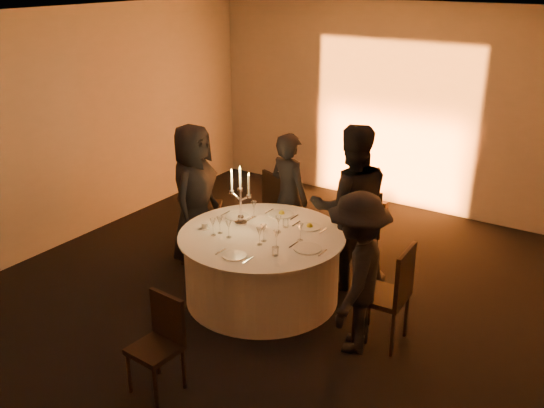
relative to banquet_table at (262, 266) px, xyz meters
The scene contains 33 objects.
floor 0.38m from the banquet_table, ahead, with size 7.00×7.00×0.00m, color black.
ceiling 2.62m from the banquet_table, ahead, with size 7.00×7.00×0.00m, color silver.
wall_back 3.67m from the banquet_table, 90.00° to the left, with size 7.00×7.00×0.00m, color beige.
wall_left 3.20m from the banquet_table, behind, with size 7.00×7.00×0.00m, color beige.
uplighter_fixture 3.22m from the banquet_table, 90.00° to the left, with size 0.25×0.12×0.10m, color black.
banquet_table is the anchor object (origin of this frame).
chair_left 1.85m from the banquet_table, 150.82° to the left, with size 0.55×0.55×0.91m.
chair_back_left 1.41m from the banquet_table, 114.22° to the left, with size 0.57×0.57×1.00m.
chair_back_right 1.35m from the banquet_table, 62.62° to the left, with size 0.61×0.61×1.05m.
chair_right 1.53m from the banquet_table, ahead, with size 0.47×0.47×1.04m.
chair_front 1.75m from the banquet_table, 85.61° to the right, with size 0.41×0.41×0.87m.
guest_left 1.36m from the banquet_table, 164.40° to the left, with size 0.85×0.55×1.74m, color black.
guest_back_left 1.14m from the banquet_table, 105.83° to the left, with size 0.59×0.39×1.61m, color black.
guest_back_right 1.18m from the banquet_table, 51.83° to the left, with size 0.92×0.72×1.89m, color black.
guest_right 1.36m from the banquet_table, 12.84° to the right, with size 1.02×0.59×1.58m, color black.
plate_left 0.68m from the banquet_table, 154.75° to the left, with size 0.35×0.27×0.01m.
plate_back_left 0.71m from the banquet_table, 100.96° to the left, with size 0.36×0.29×0.08m.
plate_back_right 0.68m from the banquet_table, 51.33° to the left, with size 0.35×0.25×0.08m.
plate_right 0.72m from the banquet_table, ahead, with size 0.36×0.29×0.01m.
plate_front 0.71m from the banquet_table, 83.39° to the right, with size 0.36×0.24×0.01m.
coffee_cup 0.76m from the banquet_table, 159.87° to the right, with size 0.11×0.11×0.07m.
candelabra 0.72m from the banquet_table, 163.70° to the left, with size 0.29×0.14×0.68m.
wine_glass_a 0.63m from the banquet_table, 132.82° to the right, with size 0.07×0.07×0.19m.
wine_glass_b 0.69m from the banquet_table, 150.01° to the right, with size 0.07×0.07×0.19m.
wine_glass_c 0.55m from the banquet_table, 49.28° to the right, with size 0.07×0.07×0.19m.
wine_glass_d 0.55m from the banquet_table, 46.48° to the left, with size 0.07×0.07×0.19m.
wine_glass_e 0.64m from the banquet_table, 31.74° to the right, with size 0.07×0.07×0.19m.
wine_glass_f 0.59m from the banquet_table, 60.80° to the right, with size 0.07×0.07×0.19m.
wine_glass_g 0.68m from the banquet_table, 11.61° to the left, with size 0.07×0.07×0.19m.
wine_glass_h 0.71m from the banquet_table, 134.62° to the left, with size 0.07×0.07×0.19m.
wine_glass_i 0.74m from the banquet_table, 143.56° to the right, with size 0.07×0.07×0.19m.
tumbler_a 0.68m from the banquet_table, 41.15° to the right, with size 0.07×0.07×0.09m, color white.
tumbler_b 0.54m from the banquet_table, 68.35° to the left, with size 0.07×0.07×0.09m, color white.
Camera 1 is at (3.33, -4.89, 3.46)m, focal length 40.00 mm.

